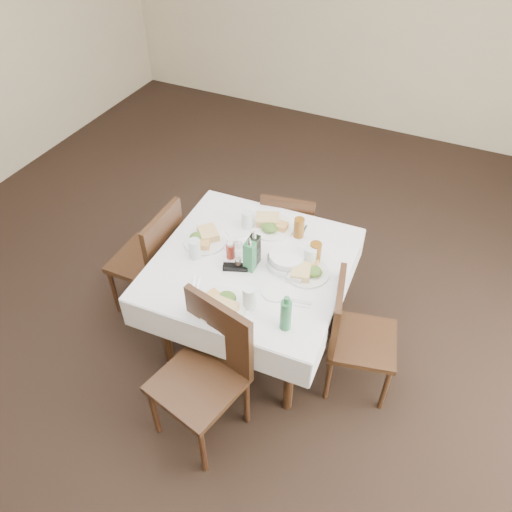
{
  "coord_description": "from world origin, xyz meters",
  "views": [
    {
      "loc": [
        1.17,
        -2.0,
        2.92
      ],
      "look_at": [
        0.2,
        0.06,
        0.8
      ],
      "focal_mm": 35.0,
      "sensor_mm": 36.0,
      "label": 1
    }
  ],
  "objects_px": {
    "water_s": "(249,297)",
    "green_bottle": "(286,315)",
    "chair_west": "(154,255)",
    "water_e": "(310,257)",
    "coffee_mug": "(233,243)",
    "water_w": "(195,249)",
    "chair_east": "(351,331)",
    "oil_cruet_dark": "(254,249)",
    "chair_north": "(289,230)",
    "chair_south": "(208,364)",
    "water_n": "(247,220)",
    "dining_table": "(251,272)",
    "ketchup_bottle": "(230,251)",
    "oil_cruet_green": "(250,255)",
    "bread_basket": "(287,259)"
  },
  "relations": [
    {
      "from": "water_e",
      "to": "ketchup_bottle",
      "type": "distance_m",
      "value": 0.5
    },
    {
      "from": "water_w",
      "to": "coffee_mug",
      "type": "height_order",
      "value": "water_w"
    },
    {
      "from": "chair_west",
      "to": "green_bottle",
      "type": "xyz_separation_m",
      "value": [
        1.15,
        -0.38,
        0.34
      ]
    },
    {
      "from": "chair_east",
      "to": "oil_cruet_green",
      "type": "bearing_deg",
      "value": -178.68
    },
    {
      "from": "bread_basket",
      "to": "ketchup_bottle",
      "type": "relative_size",
      "value": 2.1
    },
    {
      "from": "chair_north",
      "to": "green_bottle",
      "type": "height_order",
      "value": "green_bottle"
    },
    {
      "from": "water_n",
      "to": "water_w",
      "type": "distance_m",
      "value": 0.43
    },
    {
      "from": "bread_basket",
      "to": "chair_west",
      "type": "bearing_deg",
      "value": -174.91
    },
    {
      "from": "water_n",
      "to": "green_bottle",
      "type": "distance_m",
      "value": 0.88
    },
    {
      "from": "oil_cruet_green",
      "to": "coffee_mug",
      "type": "xyz_separation_m",
      "value": [
        -0.18,
        0.13,
        -0.08
      ]
    },
    {
      "from": "oil_cruet_dark",
      "to": "green_bottle",
      "type": "distance_m",
      "value": 0.55
    },
    {
      "from": "water_n",
      "to": "water_e",
      "type": "relative_size",
      "value": 0.97
    },
    {
      "from": "chair_north",
      "to": "water_e",
      "type": "bearing_deg",
      "value": -57.91
    },
    {
      "from": "oil_cruet_dark",
      "to": "bread_basket",
      "type": "bearing_deg",
      "value": 20.08
    },
    {
      "from": "chair_north",
      "to": "green_bottle",
      "type": "relative_size",
      "value": 3.49
    },
    {
      "from": "water_e",
      "to": "bread_basket",
      "type": "relative_size",
      "value": 0.57
    },
    {
      "from": "chair_south",
      "to": "water_n",
      "type": "distance_m",
      "value": 1.01
    },
    {
      "from": "chair_east",
      "to": "ketchup_bottle",
      "type": "relative_size",
      "value": 7.36
    },
    {
      "from": "oil_cruet_green",
      "to": "green_bottle",
      "type": "height_order",
      "value": "oil_cruet_green"
    },
    {
      "from": "dining_table",
      "to": "water_e",
      "type": "height_order",
      "value": "water_e"
    },
    {
      "from": "oil_cruet_dark",
      "to": "coffee_mug",
      "type": "xyz_separation_m",
      "value": [
        -0.18,
        0.06,
        -0.07
      ]
    },
    {
      "from": "chair_east",
      "to": "coffee_mug",
      "type": "xyz_separation_m",
      "value": [
        -0.86,
        0.11,
        0.31
      ]
    },
    {
      "from": "chair_north",
      "to": "water_w",
      "type": "bearing_deg",
      "value": -110.99
    },
    {
      "from": "water_s",
      "to": "oil_cruet_green",
      "type": "bearing_deg",
      "value": 115.34
    },
    {
      "from": "water_e",
      "to": "coffee_mug",
      "type": "bearing_deg",
      "value": -173.61
    },
    {
      "from": "oil_cruet_dark",
      "to": "water_w",
      "type": "bearing_deg",
      "value": -161.86
    },
    {
      "from": "water_e",
      "to": "ketchup_bottle",
      "type": "xyz_separation_m",
      "value": [
        -0.48,
        -0.14,
        -0.02
      ]
    },
    {
      "from": "bread_basket",
      "to": "water_e",
      "type": "bearing_deg",
      "value": 19.64
    },
    {
      "from": "coffee_mug",
      "to": "chair_south",
      "type": "bearing_deg",
      "value": -74.16
    },
    {
      "from": "bread_basket",
      "to": "ketchup_bottle",
      "type": "xyz_separation_m",
      "value": [
        -0.34,
        -0.09,
        0.02
      ]
    },
    {
      "from": "chair_west",
      "to": "ketchup_bottle",
      "type": "xyz_separation_m",
      "value": [
        0.62,
        -0.01,
        0.29
      ]
    },
    {
      "from": "water_s",
      "to": "green_bottle",
      "type": "xyz_separation_m",
      "value": [
        0.24,
        -0.06,
        0.03
      ]
    },
    {
      "from": "chair_south",
      "to": "coffee_mug",
      "type": "xyz_separation_m",
      "value": [
        -0.21,
        0.73,
        0.25
      ]
    },
    {
      "from": "water_e",
      "to": "oil_cruet_dark",
      "type": "bearing_deg",
      "value": -160.1
    },
    {
      "from": "chair_west",
      "to": "water_w",
      "type": "relative_size",
      "value": 6.78
    },
    {
      "from": "water_e",
      "to": "oil_cruet_green",
      "type": "distance_m",
      "value": 0.37
    },
    {
      "from": "oil_cruet_green",
      "to": "coffee_mug",
      "type": "height_order",
      "value": "oil_cruet_green"
    },
    {
      "from": "chair_north",
      "to": "water_s",
      "type": "xyz_separation_m",
      "value": [
        0.17,
        -1.04,
        0.36
      ]
    },
    {
      "from": "water_s",
      "to": "coffee_mug",
      "type": "xyz_separation_m",
      "value": [
        -0.31,
        0.4,
        -0.03
      ]
    },
    {
      "from": "oil_cruet_dark",
      "to": "green_bottle",
      "type": "height_order",
      "value": "oil_cruet_dark"
    },
    {
      "from": "water_w",
      "to": "green_bottle",
      "type": "relative_size",
      "value": 0.57
    },
    {
      "from": "green_bottle",
      "to": "dining_table",
      "type": "bearing_deg",
      "value": 134.92
    },
    {
      "from": "chair_west",
      "to": "ketchup_bottle",
      "type": "relative_size",
      "value": 7.84
    },
    {
      "from": "water_n",
      "to": "bread_basket",
      "type": "distance_m",
      "value": 0.43
    },
    {
      "from": "chair_north",
      "to": "oil_cruet_green",
      "type": "height_order",
      "value": "oil_cruet_green"
    },
    {
      "from": "water_e",
      "to": "bread_basket",
      "type": "distance_m",
      "value": 0.15
    },
    {
      "from": "oil_cruet_green",
      "to": "green_bottle",
      "type": "xyz_separation_m",
      "value": [
        0.37,
        -0.33,
        -0.01
      ]
    },
    {
      "from": "chair_west",
      "to": "green_bottle",
      "type": "height_order",
      "value": "green_bottle"
    },
    {
      "from": "chair_west",
      "to": "coffee_mug",
      "type": "bearing_deg",
      "value": 7.41
    },
    {
      "from": "dining_table",
      "to": "chair_east",
      "type": "relative_size",
      "value": 1.43
    }
  ]
}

